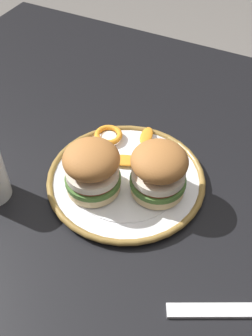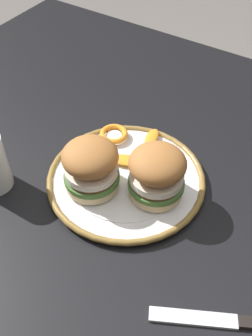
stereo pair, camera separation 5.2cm
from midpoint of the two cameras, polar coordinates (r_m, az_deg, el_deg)
ground_plane at (r=1.41m, az=2.83°, el=-22.23°), size 8.00×8.00×0.00m
dining_table at (r=0.84m, az=4.41°, el=-6.03°), size 1.39×1.08×0.73m
dinner_plate at (r=0.77m, az=1.94°, el=-1.63°), size 0.30×0.30×0.02m
sandwich_half_left at (r=0.71m, az=6.51°, el=-0.75°), size 0.13×0.13×0.10m
sandwich_half_right at (r=0.71m, az=-2.92°, el=0.22°), size 0.12×0.12×0.10m
orange_peel_curled at (r=0.84m, az=0.05°, el=4.75°), size 0.08×0.08×0.01m
orange_peel_strip_long at (r=0.84m, az=5.43°, el=4.24°), size 0.04×0.06×0.01m
orange_peel_strip_short at (r=0.79m, az=2.04°, el=1.03°), size 0.08×0.06×0.01m
table_knife at (r=0.66m, az=17.53°, el=-20.16°), size 0.21×0.12×0.01m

